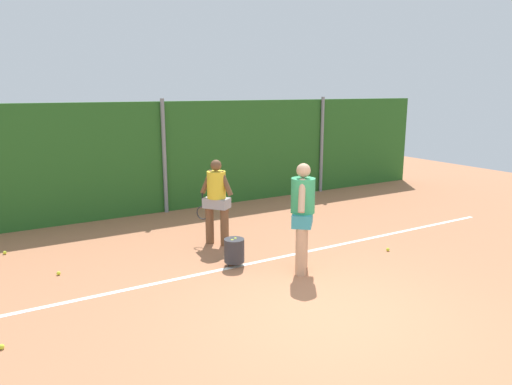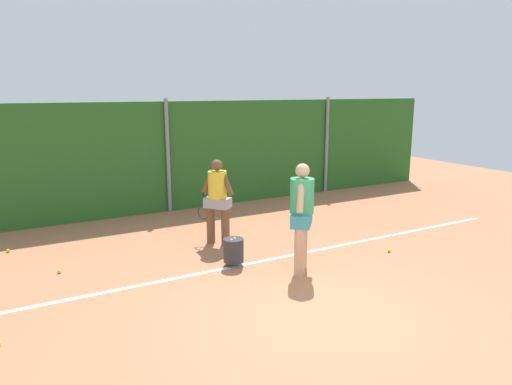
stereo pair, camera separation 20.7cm
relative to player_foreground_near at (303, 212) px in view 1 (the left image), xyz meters
name	(u,v)px [view 1 (the left image)]	position (x,y,z in m)	size (l,w,h in m)	color
ground_plane	(258,269)	(-0.60, 0.46, -1.06)	(26.57, 26.57, 0.00)	#B2704C
hedge_fence_backdrop	(162,157)	(-0.60, 5.22, 0.33)	(17.27, 0.25, 2.79)	#286023
fence_post_center	(164,157)	(-0.60, 5.05, 0.37)	(0.10, 0.10, 2.87)	gray
fence_post_right	(322,145)	(4.39, 5.05, 0.37)	(0.10, 0.10, 2.87)	gray
court_baseline_paint	(250,264)	(-0.60, 0.75, -1.06)	(12.62, 0.10, 0.01)	white
player_foreground_near	(303,212)	(0.00, 0.00, 0.00)	(0.60, 0.63, 1.89)	tan
player_midcourt	(216,198)	(-0.61, 2.06, -0.09)	(0.58, 0.63, 1.73)	brown
ball_hopper	(234,250)	(-0.89, 0.80, -0.77)	(0.36, 0.36, 0.51)	#2D2D33
tennis_ball_0	(5,253)	(-4.38, 3.57, -1.03)	(0.07, 0.07, 0.07)	#CCDB33
tennis_ball_2	(2,347)	(-4.63, -0.22, -1.03)	(0.07, 0.07, 0.07)	#CCDB33
tennis_ball_3	(59,273)	(-3.66, 1.94, -1.03)	(0.07, 0.07, 0.07)	#CCDB33
tennis_ball_4	(388,249)	(2.06, -0.02, -1.03)	(0.07, 0.07, 0.07)	#CCDB33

